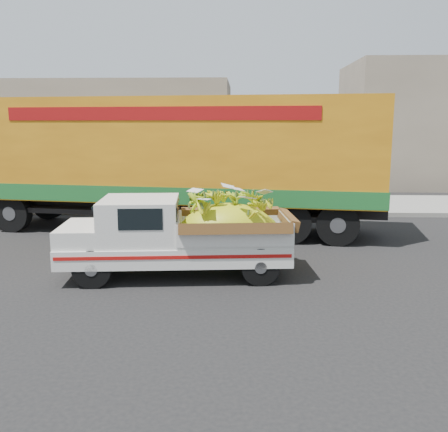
{
  "coord_description": "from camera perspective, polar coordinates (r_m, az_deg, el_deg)",
  "views": [
    {
      "loc": [
        1.67,
        -10.16,
        3.11
      ],
      "look_at": [
        1.28,
        0.45,
        1.12
      ],
      "focal_mm": 40.0,
      "sensor_mm": 36.0,
      "label": 1
    }
  ],
  "objects": [
    {
      "name": "semi_trailer",
      "position": [
        14.46,
        -5.98,
        6.62
      ],
      "size": [
        12.06,
        4.21,
        3.8
      ],
      "rotation": [
        0.0,
        0.0,
        -0.15
      ],
      "color": "black",
      "rests_on": "ground"
    },
    {
      "name": "sidewalk",
      "position": [
        19.15,
        -2.91,
        1.46
      ],
      "size": [
        60.0,
        4.0,
        0.14
      ],
      "primitive_type": "cube",
      "color": "gray",
      "rests_on": "ground"
    },
    {
      "name": "ground",
      "position": [
        10.75,
        -6.94,
        -6.3
      ],
      "size": [
        100.0,
        100.0,
        0.0
      ],
      "primitive_type": "plane",
      "color": "black",
      "rests_on": "ground"
    },
    {
      "name": "pickup_truck",
      "position": [
        10.24,
        -3.52,
        -2.09
      ],
      "size": [
        4.73,
        2.08,
        1.61
      ],
      "rotation": [
        0.0,
        0.0,
        0.09
      ],
      "color": "black",
      "rests_on": "ground"
    },
    {
      "name": "building_left",
      "position": [
        26.57,
        -19.46,
        8.69
      ],
      "size": [
        18.0,
        6.0,
        5.0
      ],
      "primitive_type": "cube",
      "color": "gray",
      "rests_on": "ground"
    },
    {
      "name": "curb",
      "position": [
        17.09,
        -3.52,
        0.35
      ],
      "size": [
        60.0,
        0.25,
        0.15
      ],
      "primitive_type": "cube",
      "color": "gray",
      "rests_on": "ground"
    }
  ]
}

